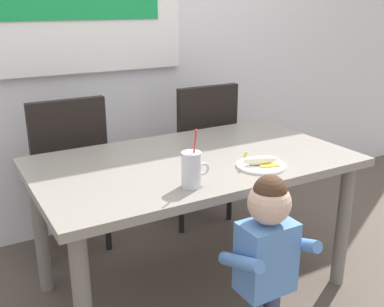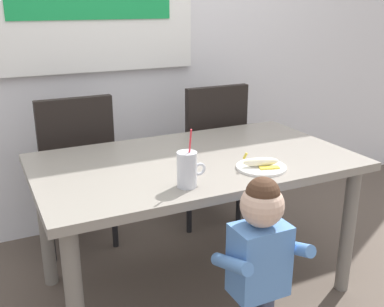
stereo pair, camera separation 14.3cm
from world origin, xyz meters
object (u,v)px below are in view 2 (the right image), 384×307
Objects in this scene: toddler_standing at (260,252)px; milk_cup at (187,171)px; peeled_banana at (261,162)px; dining_table at (195,176)px; dining_chair_right at (208,146)px; snack_plate at (261,167)px; dining_chair_left at (75,164)px.

toddler_standing is 3.33× the size of milk_cup.
toddler_standing is 0.43m from milk_cup.
peeled_banana is (0.22, 0.33, 0.23)m from toddler_standing.
dining_chair_right reaches higher than dining_table.
dining_table is 0.79m from dining_chair_right.
snack_plate is 0.03m from peeled_banana.
dining_chair_left is 1.36m from toddler_standing.
dining_table is 6.72× the size of snack_plate.
toddler_standing is at bearing -58.37° from milk_cup.
dining_chair_left is 0.87m from dining_chair_right.
peeled_banana is (-0.00, -0.00, 0.03)m from snack_plate.
milk_cup is (-0.18, 0.29, 0.27)m from toddler_standing.
peeled_banana is at bearing -51.55° from dining_table.
dining_chair_left is at bearing 104.99° from milk_cup.
dining_chair_right is at bearing 57.63° from dining_table.
toddler_standing is 3.64× the size of snack_plate.
milk_cup reaches higher than snack_plate.
dining_chair_left is at bearing 123.25° from dining_table.
snack_plate is at bearing 6.40° from milk_cup.
dining_table is at bearing 128.45° from peeled_banana.
dining_chair_right is at bearing 71.15° from toddler_standing.
milk_cup is 1.43× the size of peeled_banana.
dining_table is 1.61× the size of dining_chair_right.
dining_chair_left is 5.47× the size of peeled_banana.
peeled_banana is at bearing 124.74° from dining_chair_left.
dining_table is 1.61× the size of dining_chair_left.
dining_chair_left is at bearing 124.74° from peeled_banana.
dining_table is at bearing 58.62° from milk_cup.
dining_chair_left reaches higher than toddler_standing.
milk_cup is at bearing 121.63° from toddler_standing.
peeled_banana reaches higher than dining_table.
peeled_banana is at bearing 6.37° from milk_cup.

